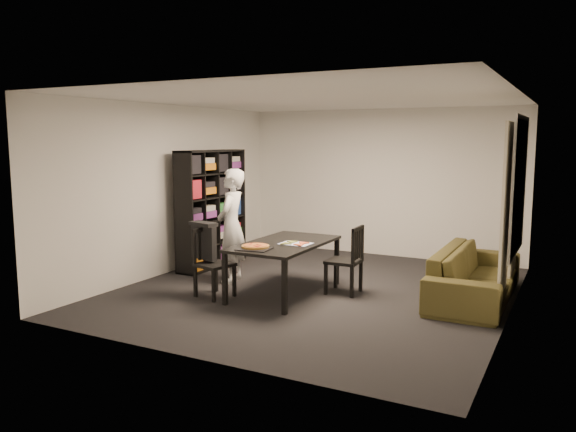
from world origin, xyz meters
The scene contains 16 objects.
room centered at (0.00, 0.00, 1.30)m, with size 5.01×5.51×2.61m.
window_pane centered at (2.48, 0.60, 1.50)m, with size 0.02×1.40×1.60m, color black.
window_frame centered at (2.48, 0.60, 1.50)m, with size 0.03×1.52×1.72m, color white.
curtain_left centered at (2.40, 0.08, 1.15)m, with size 0.03×0.70×2.25m, color beige.
curtain_right centered at (2.40, 1.12, 1.15)m, with size 0.03×0.70×2.25m, color beige.
bookshelf centered at (-2.16, 0.60, 0.95)m, with size 0.35×1.50×1.90m, color black.
dining_table centered at (-0.30, -0.36, 0.64)m, with size 0.94×1.69×0.71m.
chair_left centered at (-1.14, -0.89, 0.52)m, with size 0.51×0.51×0.91m.
chair_right centered at (0.47, 0.05, 0.53)m, with size 0.44×0.44×0.92m.
draped_jacket centered at (-1.26, -0.86, 0.75)m, with size 0.43×0.27×0.50m.
person centered at (-1.29, -0.13, 0.83)m, with size 0.60×0.40×1.66m, color silver.
baking_tray centered at (-0.42, -0.95, 0.71)m, with size 0.40×0.32×0.01m, color black.
pepperoni_pizza centered at (-0.44, -0.89, 0.73)m, with size 0.35×0.35×0.03m.
kitchen_towel centered at (-0.12, -0.40, 0.71)m, with size 0.40×0.30×0.01m, color white.
pizza_slices centered at (-0.12, -0.42, 0.72)m, with size 0.37×0.31×0.01m, color #B67B39, non-canonical shape.
sofa centered at (2.01, 0.57, 0.33)m, with size 2.25×0.88×0.66m, color #433D1B.
Camera 1 is at (3.15, -6.87, 2.07)m, focal length 35.00 mm.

